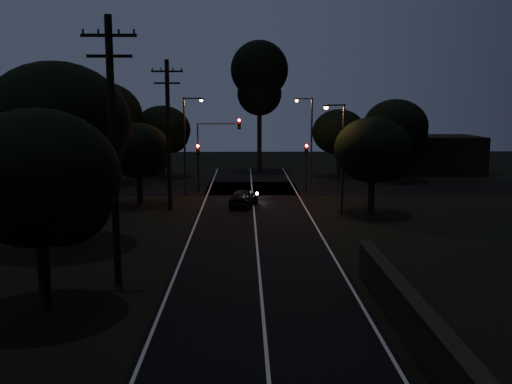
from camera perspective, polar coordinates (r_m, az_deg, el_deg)
name	(u,v)px	position (r m, az deg, el deg)	size (l,w,h in m)	color
road_surface	(254,211)	(40.11, -0.20, -1.93)	(60.00, 70.00, 0.03)	black
utility_pole_mid	(113,148)	(23.94, -14.11, 4.26)	(2.20, 0.30, 11.00)	black
utility_pole_far	(168,133)	(40.67, -8.76, 5.89)	(2.20, 0.30, 10.50)	black
tree_left_b	(43,182)	(21.55, -20.51, 0.97)	(5.83, 5.83, 7.41)	black
tree_left_c	(61,127)	(31.62, -18.90, 6.12)	(7.69, 7.69, 9.72)	black
tree_left_d	(141,152)	(43.01, -11.46, 3.93)	(4.80, 4.80, 6.09)	black
tree_far_nw	(164,131)	(58.78, -9.17, 6.04)	(5.74, 5.74, 7.27)	black
tree_far_w	(105,117)	(55.68, -14.86, 7.22)	(7.46, 7.46, 9.51)	black
tree_far_ne	(341,133)	(59.06, 8.49, 5.84)	(5.46, 5.46, 6.90)	black
tree_far_e	(398,128)	(57.15, 14.01, 6.23)	(6.23, 6.23, 7.90)	black
tree_right_a	(376,152)	(39.30, 11.87, 3.97)	(5.22, 5.22, 6.63)	black
tall_pine	(259,77)	(63.33, 0.35, 11.39)	(6.27, 6.27, 14.25)	black
building_left	(61,154)	(63.52, -18.92, 3.62)	(10.00, 8.00, 4.40)	black
building_right	(435,154)	(64.88, 17.45, 3.61)	(9.00, 7.00, 4.00)	black
signal_left	(198,159)	(48.64, -5.81, 3.31)	(0.28, 0.35, 4.10)	black
signal_right	(306,159)	(48.76, 5.04, 3.34)	(0.28, 0.35, 4.10)	black
signal_mast	(218,141)	(48.41, -3.85, 5.10)	(3.70, 0.35, 6.25)	black
streetlight_a	(187,139)	(46.58, -6.92, 5.27)	(1.66, 0.26, 8.00)	black
streetlight_b	(309,135)	(52.68, 5.37, 5.71)	(1.66, 0.26, 8.00)	black
streetlight_c	(341,151)	(38.94, 8.45, 4.10)	(1.46, 0.26, 7.50)	black
car	(244,198)	(41.85, -1.24, -0.57)	(1.56, 3.88, 1.32)	black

